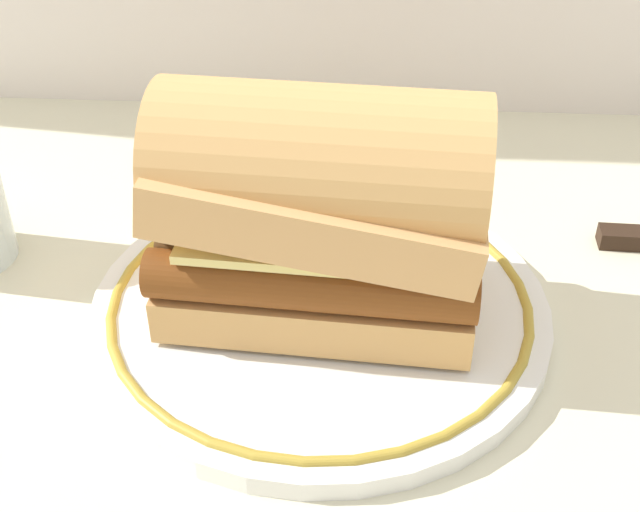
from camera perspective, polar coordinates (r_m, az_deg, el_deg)
name	(u,v)px	position (r m, az deg, el deg)	size (l,w,h in m)	color
ground_plane	(342,364)	(0.48, 1.49, -7.20)	(1.50, 1.50, 0.00)	beige
plate	(320,307)	(0.51, 0.00, -3.41)	(0.27, 0.27, 0.01)	white
sausage_sandwich	(320,205)	(0.46, 0.00, 3.39)	(0.18, 0.12, 0.13)	tan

